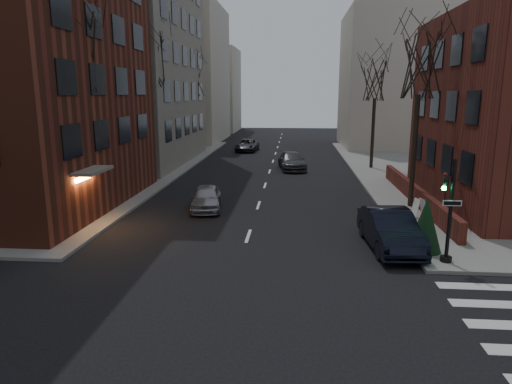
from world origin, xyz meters
TOP-DOWN VIEW (x-y plane):
  - building_left_tan at (-17.00, 34.00)m, footprint 18.00×18.00m
  - low_wall_right at (9.30, 19.00)m, footprint 0.35×16.00m
  - building_distant_la at (-15.00, 55.00)m, footprint 14.00×16.00m
  - building_distant_ra at (15.00, 50.00)m, footprint 14.00×14.00m
  - building_distant_lb at (-13.00, 72.00)m, footprint 10.00×12.00m
  - traffic_signal at (7.94, 8.99)m, footprint 0.76×0.44m
  - tree_left_a at (-8.80, 14.00)m, footprint 4.18×4.18m
  - tree_left_b at (-8.80, 26.00)m, footprint 4.40×4.40m
  - tree_left_c at (-8.80, 40.00)m, footprint 3.96×3.96m
  - tree_right_a at (8.80, 18.00)m, footprint 3.96×3.96m
  - tree_right_b at (8.80, 32.00)m, footprint 3.74×3.74m
  - streetlamp_near at (-8.20, 22.00)m, footprint 0.36×0.36m
  - streetlamp_far at (-8.20, 42.00)m, footprint 0.36×0.36m
  - parked_sedan at (6.20, 10.80)m, footprint 2.17×5.22m
  - car_lane_silver at (-2.88, 16.74)m, footprint 2.19×4.26m
  - car_lane_gray at (1.87, 31.32)m, footprint 2.77×5.36m
  - car_lane_far at (-3.35, 43.72)m, footprint 2.53×5.01m
  - sandwich_board at (8.62, 15.43)m, footprint 0.56×0.71m
  - evergreen_shrub at (7.48, 10.16)m, footprint 1.54×1.54m

SIDE VIEW (x-z plane):
  - low_wall_right at x=9.30m, z-range 0.15..1.15m
  - sandwich_board at x=8.62m, z-range 0.15..1.17m
  - car_lane_far at x=-3.35m, z-range 0.00..1.36m
  - car_lane_silver at x=-2.88m, z-range 0.00..1.39m
  - car_lane_gray at x=1.87m, z-range 0.00..1.49m
  - parked_sedan at x=6.20m, z-range 0.00..1.68m
  - evergreen_shrub at x=7.48m, z-range 0.15..2.41m
  - traffic_signal at x=7.94m, z-range -0.09..3.91m
  - streetlamp_near at x=-8.20m, z-range 1.10..7.38m
  - streetlamp_far at x=-8.20m, z-range 1.10..7.38m
  - building_distant_lb at x=-13.00m, z-range 0.00..14.00m
  - tree_right_b at x=8.80m, z-range 3.00..12.18m
  - building_distant_ra at x=15.00m, z-range 0.00..16.00m
  - tree_left_c at x=-8.80m, z-range 3.17..12.89m
  - tree_right_a at x=8.80m, z-range 3.17..12.89m
  - tree_left_a at x=-8.80m, z-range 3.34..13.60m
  - tree_left_b at x=-8.80m, z-range 3.51..14.31m
  - building_distant_la at x=-15.00m, z-range 0.00..18.00m
  - building_left_tan at x=-17.00m, z-range 0.00..28.00m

